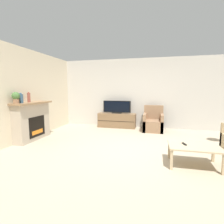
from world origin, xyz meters
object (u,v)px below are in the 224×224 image
object	(u,v)px
tv	(117,108)
armchair	(153,123)
fireplace	(32,121)
mantel_vase_centre_left	(29,97)
mantel_vase_left	(21,98)
potted_plant	(16,97)
remote	(184,144)
coffee_table	(194,148)
tv_stand	(117,120)

from	to	relation	value
tv	armchair	bearing A→B (deg)	-9.94
fireplace	mantel_vase_centre_left	xyz separation A→B (m)	(0.02, -0.10, 0.70)
mantel_vase_left	potted_plant	world-z (taller)	potted_plant
fireplace	potted_plant	distance (m)	0.93
mantel_vase_left	tv	world-z (taller)	mantel_vase_left
mantel_vase_centre_left	remote	size ratio (longest dim) A/B	1.94
fireplace	armchair	size ratio (longest dim) A/B	1.49
coffee_table	tv	bearing A→B (deg)	125.96
armchair	tv_stand	bearing A→B (deg)	169.97
tv	armchair	world-z (taller)	tv
tv	potted_plant	bearing A→B (deg)	-125.65
mantel_vase_left	armchair	size ratio (longest dim) A/B	0.31
tv_stand	mantel_vase_left	bearing A→B (deg)	-127.30
tv_stand	remote	world-z (taller)	tv_stand
tv_stand	armchair	world-z (taller)	armchair
potted_plant	tv_stand	world-z (taller)	potted_plant
armchair	coffee_table	world-z (taller)	armchair
potted_plant	tv_stand	distance (m)	3.68
mantel_vase_left	potted_plant	distance (m)	0.18
tv	remote	size ratio (longest dim) A/B	7.06
mantel_vase_centre_left	coffee_table	size ratio (longest dim) A/B	0.31
tv_stand	remote	size ratio (longest dim) A/B	9.58
coffee_table	tv_stand	bearing A→B (deg)	125.94
mantel_vase_centre_left	tv_stand	bearing A→B (deg)	49.33
remote	mantel_vase_left	bearing A→B (deg)	158.08
mantel_vase_centre_left	tv	distance (m)	3.20
tv	coffee_table	bearing A→B (deg)	-54.04
potted_plant	coffee_table	xyz separation A→B (m)	(4.30, -0.21, -0.94)
mantel_vase_left	tv	size ratio (longest dim) A/B	0.26
fireplace	tv	distance (m)	3.10
fireplace	armchair	distance (m)	4.06
coffee_table	mantel_vase_left	bearing A→B (deg)	174.94
fireplace	tv_stand	world-z (taller)	fireplace
coffee_table	armchair	bearing A→B (deg)	106.18
armchair	potted_plant	bearing A→B (deg)	-142.93
tv	mantel_vase_centre_left	bearing A→B (deg)	-130.70
tv	remote	distance (m)	3.71
fireplace	tv_stand	bearing A→B (deg)	47.86
mantel_vase_left	tv	bearing A→B (deg)	52.68
potted_plant	mantel_vase_centre_left	bearing A→B (deg)	90.00
mantel_vase_left	tv	distance (m)	3.43
mantel_vase_centre_left	potted_plant	size ratio (longest dim) A/B	0.99
mantel_vase_centre_left	armchair	world-z (taller)	mantel_vase_centre_left
tv	remote	world-z (taller)	tv
armchair	coffee_table	bearing A→B (deg)	-73.82
mantel_vase_left	remote	xyz separation A→B (m)	(4.12, -0.36, -0.84)
fireplace	tv	bearing A→B (deg)	47.83
mantel_vase_left	remote	world-z (taller)	mantel_vase_left
fireplace	mantel_vase_centre_left	distance (m)	0.71
mantel_vase_centre_left	remote	xyz separation A→B (m)	(4.12, -0.66, -0.86)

